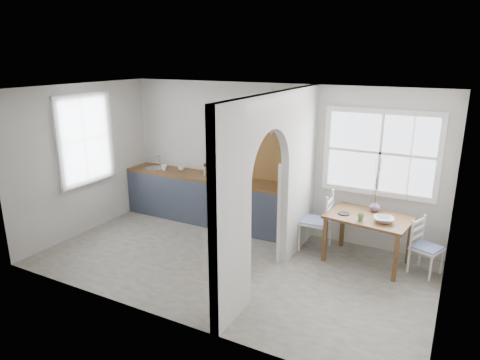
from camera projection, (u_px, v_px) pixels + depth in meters
The scene contains 26 objects.
floor at pixel (230, 263), 6.52m from camera, with size 5.80×3.20×0.01m, color gray.
ceiling at pixel (228, 90), 5.79m from camera, with size 5.80×3.20×0.01m, color beige.
walls at pixel (229, 182), 6.15m from camera, with size 5.81×3.21×2.60m.
partition at pixel (276, 177), 5.84m from camera, with size 0.12×3.20×2.60m.
kitchen_window at pixel (84, 140), 7.35m from camera, with size 0.10×1.16×1.50m, color white, non-canonical shape.
nook_window at pixel (380, 153), 6.58m from camera, with size 1.76×0.10×1.30m, color white, non-canonical shape.
counter at pixel (212, 199), 8.02m from camera, with size 3.50×0.60×0.90m.
sink at pixel (155, 168), 8.46m from camera, with size 0.40×0.40×0.02m, color #B8B8BA.
backsplash at pixel (263, 155), 7.57m from camera, with size 1.65×0.03×0.90m, color brown.
shelf at pixel (261, 118), 7.31m from camera, with size 1.75×0.20×0.21m.
pendant_lamp at pixel (272, 131), 6.90m from camera, with size 0.26×0.26×0.16m, color beige.
utensil_rail at pixel (292, 163), 6.60m from camera, with size 0.02×0.02×0.50m, color #B8B8BA.
dining_table at pixel (367, 239), 6.47m from camera, with size 1.19×0.79×0.74m, color brown, non-canonical shape.
chair_left at pixel (316, 220), 6.88m from camera, with size 0.45×0.45×0.98m, color silver, non-canonical shape.
chair_right at pixel (427, 247), 6.12m from camera, with size 0.37×0.37×0.81m, color silver, non-canonical shape.
kettle at pixel (291, 182), 7.10m from camera, with size 0.21×0.16×0.25m, color white, non-canonical shape.
mug_a at pixel (164, 168), 8.29m from camera, with size 0.11×0.11×0.10m, color white.
mug_b at pixel (181, 168), 8.26m from camera, with size 0.13×0.13×0.10m, color white.
knife_block at pixel (208, 169), 7.96m from camera, with size 0.10×0.14×0.22m, color black.
jar at pixel (206, 171), 7.92m from camera, with size 0.10×0.10×0.16m, color #9D8762.
towel_magenta at pixel (290, 231), 7.02m from camera, with size 0.02×0.03×0.60m, color #BA3166.
towel_orange at pixel (289, 233), 6.99m from camera, with size 0.02×0.03×0.51m, color gold.
bowl at pixel (384, 220), 6.15m from camera, with size 0.28×0.28×0.07m, color silver.
table_cup at pixel (361, 217), 6.21m from camera, with size 0.10×0.10×0.10m, color #689663.
plate at pixel (344, 214), 6.46m from camera, with size 0.18×0.18×0.01m, color black.
vase at pixel (375, 206), 6.55m from camera, with size 0.16×0.16×0.17m, color #704E77.
Camera 1 is at (2.91, -5.13, 3.06)m, focal length 32.00 mm.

